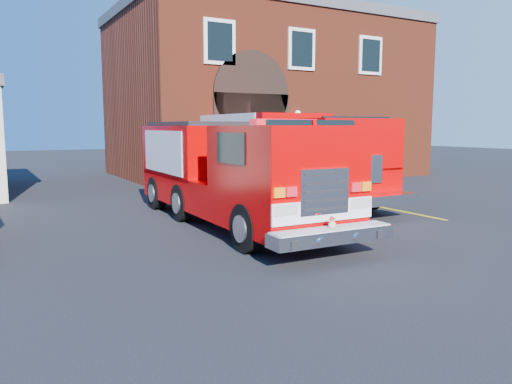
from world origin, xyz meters
TOP-DOWN VIEW (x-y plane):
  - ground at (0.00, 0.00)m, footprint 100.00×100.00m
  - parking_stripe_near at (6.50, 1.00)m, footprint 0.12×3.00m
  - parking_stripe_mid at (6.50, 4.00)m, footprint 0.12×3.00m
  - parking_stripe_far at (6.50, 7.00)m, footprint 0.12×3.00m
  - fire_station at (8.99, 13.98)m, footprint 15.20×10.20m
  - fire_engine at (1.03, 2.06)m, footprint 2.67×9.02m
  - secondary_truck at (4.48, 5.06)m, footprint 3.06×9.44m

SIDE VIEW (x-z plane):
  - ground at x=0.00m, z-range 0.00..0.00m
  - parking_stripe_near at x=6.50m, z-range 0.00..0.01m
  - parking_stripe_mid at x=6.50m, z-range 0.00..0.01m
  - parking_stripe_far at x=6.50m, z-range 0.00..0.01m
  - fire_engine at x=1.03m, z-range 0.05..2.81m
  - secondary_truck at x=4.48m, z-range 0.14..3.19m
  - fire_station at x=8.99m, z-range 0.03..8.48m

